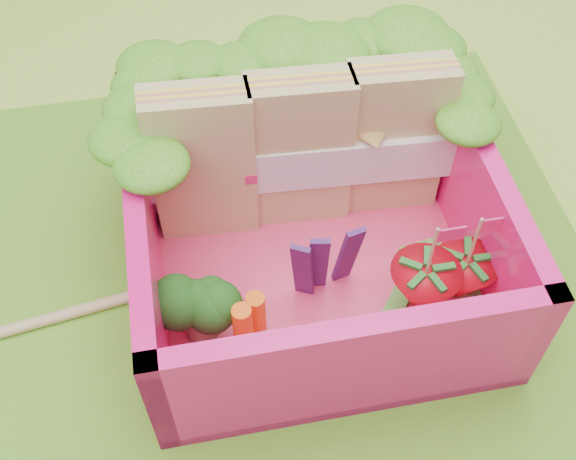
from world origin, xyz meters
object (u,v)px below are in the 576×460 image
(broccoli, at_px, (198,305))
(strawberry_left, at_px, (422,291))
(sandwich_stack, at_px, (301,151))
(strawberry_right, at_px, (462,279))
(bento_box, at_px, (313,222))

(broccoli, height_order, strawberry_left, strawberry_left)
(sandwich_stack, height_order, strawberry_right, sandwich_stack)
(sandwich_stack, relative_size, broccoli, 3.81)
(bento_box, relative_size, sandwich_stack, 1.05)
(broccoli, relative_size, strawberry_right, 0.69)
(bento_box, height_order, strawberry_right, bento_box)
(strawberry_right, bearing_deg, bento_box, 150.49)
(bento_box, xyz_separation_m, broccoli, (-0.46, -0.25, -0.04))
(sandwich_stack, distance_m, strawberry_right, 0.77)
(strawberry_right, bearing_deg, broccoli, 178.29)
(bento_box, distance_m, strawberry_left, 0.47)
(sandwich_stack, bearing_deg, strawberry_left, -59.84)
(bento_box, distance_m, sandwich_stack, 0.28)
(bento_box, xyz_separation_m, strawberry_left, (0.34, -0.31, -0.09))
(bento_box, relative_size, strawberry_right, 2.74)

